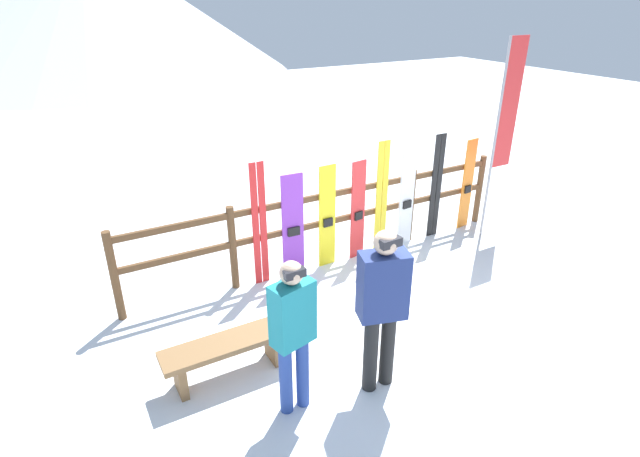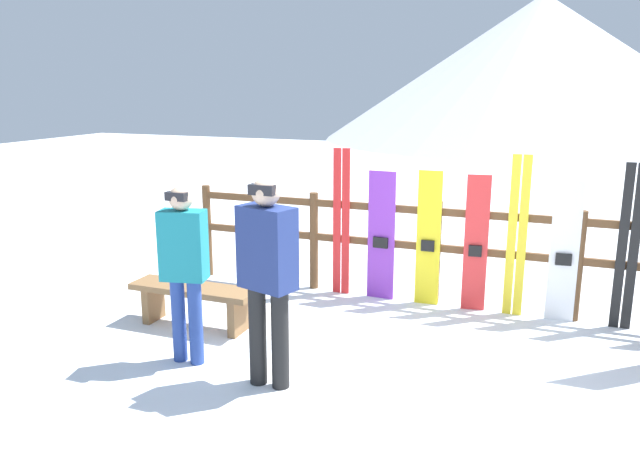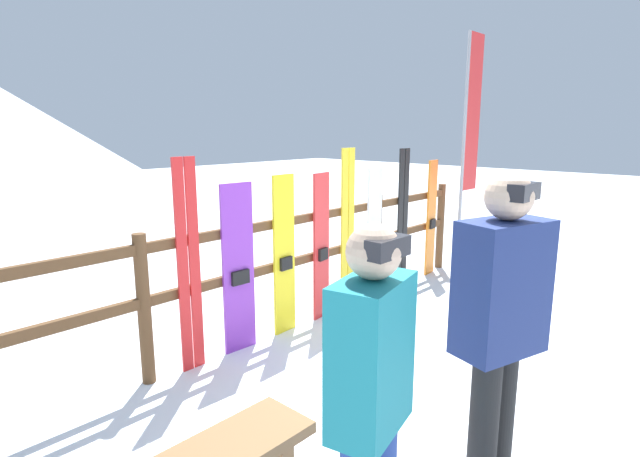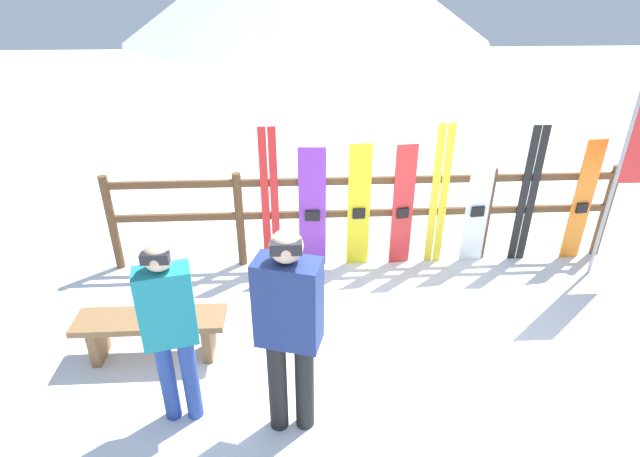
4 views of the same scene
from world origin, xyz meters
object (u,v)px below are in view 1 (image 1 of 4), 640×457
(snowboard_yellow, at_px, (327,217))
(ski_pair_red, at_px, (259,225))
(ski_pair_black, at_px, (436,187))
(snowboard_red, at_px, (358,211))
(person_teal, at_px, (293,327))
(snowboard_white, at_px, (406,200))
(rental_flag, at_px, (504,119))
(snowboard_purple, at_px, (293,226))
(person_navy, at_px, (382,301))
(bench, at_px, (227,350))
(ski_pair_yellow, at_px, (382,198))
(snowboard_orange, at_px, (467,185))

(snowboard_yellow, bearing_deg, ski_pair_red, 179.81)
(ski_pair_black, bearing_deg, snowboard_red, -179.86)
(ski_pair_red, relative_size, snowboard_red, 1.15)
(person_teal, xyz_separation_m, snowboard_white, (3.02, 2.23, -0.19))
(rental_flag, bearing_deg, snowboard_purple, 173.75)
(person_navy, distance_m, snowboard_purple, 2.39)
(person_navy, height_order, snowboard_yellow, person_navy)
(bench, bearing_deg, ski_pair_yellow, 27.26)
(snowboard_yellow, distance_m, rental_flag, 3.04)
(person_teal, xyz_separation_m, snowboard_yellow, (1.64, 2.23, -0.18))
(ski_pair_yellow, bearing_deg, rental_flag, -11.06)
(ski_pair_red, relative_size, snowboard_yellow, 1.13)
(snowboard_red, bearing_deg, snowboard_white, -0.00)
(snowboard_purple, bearing_deg, snowboard_yellow, 0.00)
(ski_pair_red, xyz_separation_m, snowboard_orange, (3.62, -0.00, -0.10))
(bench, xyz_separation_m, ski_pair_yellow, (2.94, 1.52, 0.53))
(snowboard_purple, xyz_separation_m, ski_pair_yellow, (1.45, 0.00, 0.12))
(snowboard_purple, relative_size, snowboard_white, 0.99)
(snowboard_white, bearing_deg, bench, -156.06)
(ski_pair_red, bearing_deg, person_navy, -84.69)
(ski_pair_black, bearing_deg, rental_flag, -23.45)
(person_navy, bearing_deg, ski_pair_red, 95.31)
(person_teal, distance_m, rental_flag, 4.90)
(person_teal, distance_m, ski_pair_yellow, 3.39)
(person_teal, relative_size, snowboard_yellow, 1.05)
(ski_pair_black, bearing_deg, person_navy, -139.18)
(person_teal, xyz_separation_m, ski_pair_yellow, (2.55, 2.23, -0.07))
(snowboard_white, relative_size, snowboard_orange, 0.98)
(snowboard_purple, distance_m, ski_pair_black, 2.48)
(ski_pair_yellow, height_order, snowboard_orange, ski_pair_yellow)
(person_navy, xyz_separation_m, snowboard_red, (1.29, 2.36, -0.26))
(snowboard_purple, height_order, snowboard_yellow, snowboard_yellow)
(person_navy, bearing_deg, snowboard_yellow, 71.61)
(person_teal, height_order, snowboard_purple, person_teal)
(ski_pair_yellow, bearing_deg, ski_pair_red, -180.00)
(ski_pair_yellow, distance_m, rental_flag, 2.17)
(snowboard_red, distance_m, snowboard_white, 0.87)
(snowboard_purple, height_order, ski_pair_yellow, ski_pair_yellow)
(person_navy, distance_m, snowboard_orange, 4.15)
(snowboard_red, bearing_deg, ski_pair_yellow, 0.48)
(ski_pair_yellow, height_order, ski_pair_black, ski_pair_yellow)
(snowboard_orange, bearing_deg, snowboard_purple, -180.00)
(person_navy, relative_size, ski_pair_yellow, 1.00)
(snowboard_red, distance_m, snowboard_orange, 2.11)
(snowboard_white, xyz_separation_m, ski_pair_black, (0.57, 0.00, 0.10))
(ski_pair_black, distance_m, snowboard_orange, 0.67)
(snowboard_white, bearing_deg, person_navy, -132.53)
(ski_pair_red, xyz_separation_m, rental_flag, (3.81, -0.37, 1.02))
(person_navy, distance_m, ski_pair_yellow, 2.92)
(ski_pair_red, xyz_separation_m, ski_pair_yellow, (1.92, 0.00, 0.00))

